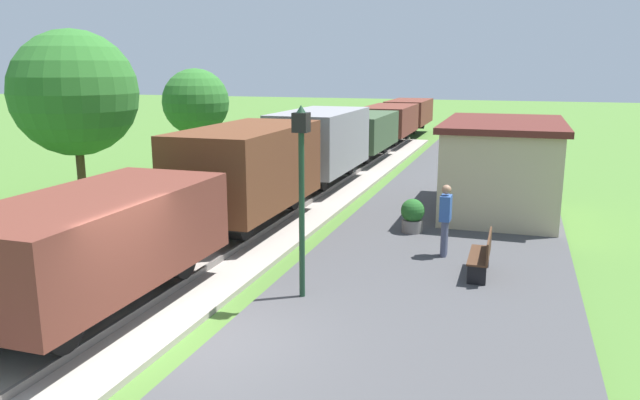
# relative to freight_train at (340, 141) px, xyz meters

# --- Properties ---
(ground_plane) EXTENTS (160.00, 160.00, 0.00)m
(ground_plane) POSITION_rel_freight_train_xyz_m (2.40, -16.67, -1.51)
(ground_plane) COLOR #47702D
(platform_slab) EXTENTS (6.00, 60.00, 0.25)m
(platform_slab) POSITION_rel_freight_train_xyz_m (5.60, -16.67, -1.38)
(platform_slab) COLOR #424244
(platform_slab) RESTS_ON ground
(track_ballast) EXTENTS (3.80, 60.00, 0.12)m
(track_ballast) POSITION_rel_freight_train_xyz_m (-0.00, -16.67, -1.45)
(track_ballast) COLOR #9E9389
(track_ballast) RESTS_ON ground
(rail_near) EXTENTS (0.07, 60.00, 0.14)m
(rail_near) POSITION_rel_freight_train_xyz_m (0.72, -16.67, -1.32)
(rail_near) COLOR slate
(rail_near) RESTS_ON track_ballast
(rail_far) EXTENTS (0.07, 60.00, 0.14)m
(rail_far) POSITION_rel_freight_train_xyz_m (-0.72, -16.67, -1.32)
(rail_far) COLOR slate
(rail_far) RESTS_ON track_ballast
(freight_train) EXTENTS (2.50, 39.20, 2.72)m
(freight_train) POSITION_rel_freight_train_xyz_m (0.00, 0.00, 0.00)
(freight_train) COLOR brown
(freight_train) RESTS_ON rail_near
(station_hut) EXTENTS (3.50, 5.80, 2.78)m
(station_hut) POSITION_rel_freight_train_xyz_m (6.80, -5.60, 0.15)
(station_hut) COLOR tan
(station_hut) RESTS_ON platform_slab
(bench_near_hut) EXTENTS (0.42, 1.50, 0.91)m
(bench_near_hut) POSITION_rel_freight_train_xyz_m (6.66, -12.00, -0.78)
(bench_near_hut) COLOR #422819
(bench_near_hut) RESTS_ON platform_slab
(bench_down_platform) EXTENTS (0.42, 1.50, 0.91)m
(bench_down_platform) POSITION_rel_freight_train_xyz_m (6.66, -0.46, -0.78)
(bench_down_platform) COLOR #422819
(bench_down_platform) RESTS_ON platform_slab
(person_waiting) EXTENTS (0.25, 0.39, 1.71)m
(person_waiting) POSITION_rel_freight_train_xyz_m (5.72, -10.85, -0.32)
(person_waiting) COLOR #474C66
(person_waiting) RESTS_ON platform_slab
(potted_planter) EXTENTS (0.64, 0.64, 0.92)m
(potted_planter) POSITION_rel_freight_train_xyz_m (4.66, -8.98, -0.78)
(potted_planter) COLOR slate
(potted_planter) RESTS_ON platform_slab
(lamp_post_near) EXTENTS (0.28, 0.28, 3.70)m
(lamp_post_near) POSITION_rel_freight_train_xyz_m (3.41, -14.31, 1.30)
(lamp_post_near) COLOR #193823
(lamp_post_near) RESTS_ON platform_slab
(tree_trackside_far) EXTENTS (4.10, 4.10, 5.83)m
(tree_trackside_far) POSITION_rel_freight_train_xyz_m (-6.66, -8.22, 2.27)
(tree_trackside_far) COLOR #4C3823
(tree_trackside_far) RESTS_ON ground
(tree_field_left) EXTENTS (2.83, 2.83, 4.56)m
(tree_field_left) POSITION_rel_freight_train_xyz_m (-5.92, -1.66, 1.63)
(tree_field_left) COLOR #4C3823
(tree_field_left) RESTS_ON ground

